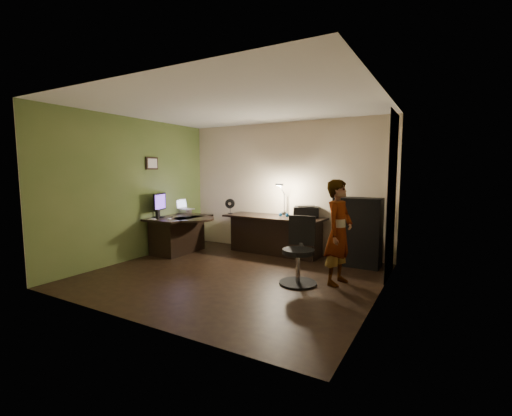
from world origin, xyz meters
The scene contains 27 objects.
floor centered at (0.00, 0.00, -0.01)m, with size 4.50×4.00×0.01m, color black.
ceiling centered at (0.00, 0.00, 2.71)m, with size 4.50×4.00×0.01m, color silver.
wall_back centered at (0.00, 2.00, 1.35)m, with size 4.50×0.01×2.70m, color #CAB795.
wall_front centered at (0.00, -2.00, 1.35)m, with size 4.50×0.01×2.70m, color #CAB795.
wall_left centered at (-2.25, 0.00, 1.35)m, with size 0.01×4.00×2.70m, color #CAB795.
wall_right centered at (2.25, 0.00, 1.35)m, with size 0.01×4.00×2.70m, color #CAB795.
green_wall_overlay centered at (-2.24, 0.00, 1.35)m, with size 0.00×4.00×2.70m, color #536831.
arched_doorway centered at (2.24, 1.15, 1.30)m, with size 0.01×0.90×2.60m, color black.
french_door centered at (2.24, -0.55, 1.05)m, with size 0.02×0.92×2.10m, color white.
framed_picture centered at (-2.22, 0.45, 1.85)m, with size 0.04×0.30×0.25m, color black.
desk_left centered at (-1.83, 0.77, 0.38)m, with size 0.80×1.31×0.75m, color black.
desk_right centered at (-0.06, 1.63, 0.39)m, with size 2.09×0.73×0.78m, color black.
cabinet centered at (1.63, 1.59, 0.61)m, with size 0.82×0.41×1.23m, color black.
laptop_stand centered at (-2.11, 1.30, 0.80)m, with size 0.22×0.19×0.09m, color silver.
laptop centered at (-2.07, 1.30, 0.96)m, with size 0.32×0.30×0.22m, color silver.
monitor centered at (-2.12, 0.52, 0.93)m, with size 0.11×0.54×0.36m, color black.
mouse centered at (-1.68, 0.33, 0.77)m, with size 0.06×0.09×0.03m, color silver.
phone centered at (-1.63, 0.81, 0.76)m, with size 0.07×0.13×0.01m, color black.
pen centered at (-1.88, 0.59, 0.76)m, with size 0.01×0.15×0.01m, color black.
speaker centered at (-1.94, 0.29, 0.85)m, with size 0.07×0.07×0.19m, color black.
notepad centered at (-1.99, 0.22, 0.76)m, with size 0.14×0.20×0.01m, color silver.
desk_fan centered at (-1.00, 1.45, 0.96)m, with size 0.20×0.11×0.31m, color black.
headphones centered at (0.20, 1.54, 0.84)m, with size 0.18×0.08×0.09m, color #114F93.
printer centered at (0.57, 1.80, 0.91)m, with size 0.49×0.38×0.22m, color black.
desk_lamp centered at (0.08, 1.83, 1.14)m, with size 0.17×0.31×0.69m, color black.
office_chair centered at (1.10, 0.12, 0.51)m, with size 0.57×0.57×1.01m, color black.
person centered at (1.61, 0.44, 0.79)m, with size 0.56×0.38×1.58m, color #D8A88C.
Camera 1 is at (3.01, -4.55, 1.70)m, focal length 24.00 mm.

